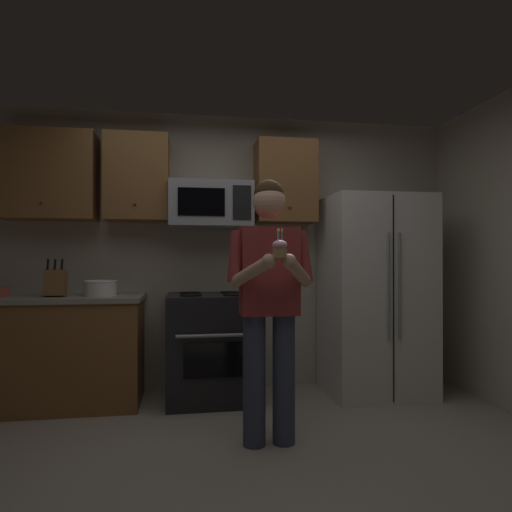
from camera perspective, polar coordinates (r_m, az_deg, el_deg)
name	(u,v)px	position (r m, az deg, el deg)	size (l,w,h in m)	color
ground_plane	(251,472)	(2.86, -0.68, -25.83)	(6.00, 6.00, 0.00)	#9E9384
wall_back	(225,252)	(4.32, -4.03, 0.54)	(4.40, 0.10, 2.60)	#B7AD99
oven_range	(211,347)	(4.00, -5.72, -11.47)	(0.76, 0.70, 0.93)	black
microwave	(211,205)	(4.07, -5.81, 6.53)	(0.74, 0.41, 0.40)	#9EA0A5
refrigerator	(375,295)	(4.26, 14.99, -4.82)	(0.90, 0.75, 1.80)	white
cabinet_row_upper	(146,179)	(4.17, -13.88, 9.58)	(2.78, 0.36, 0.76)	brown
counter_left	(55,351)	(4.15, -24.30, -11.01)	(1.44, 0.66, 0.92)	brown
knife_block	(56,283)	(4.03, -24.22, -3.15)	(0.16, 0.15, 0.32)	brown
bowl_large_white	(100,288)	(3.99, -19.28, -3.84)	(0.28, 0.28, 0.13)	white
person	(269,294)	(2.97, 1.72, -4.93)	(0.60, 0.48, 1.76)	#383F59
cupcake	(280,248)	(2.64, 3.04, 0.98)	(0.09, 0.09, 0.17)	#A87F56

